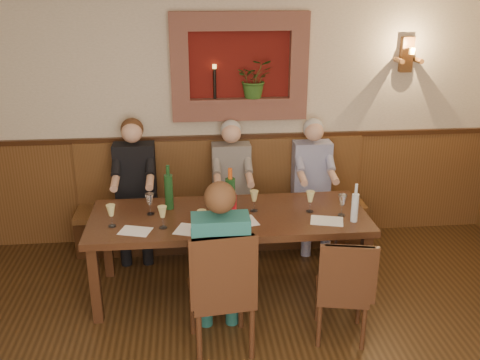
% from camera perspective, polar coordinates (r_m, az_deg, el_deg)
% --- Properties ---
extents(room_shell, '(6.04, 6.04, 2.82)m').
position_cam_1_polar(room_shell, '(2.51, 2.01, 2.64)').
color(room_shell, '#C7B697').
rests_on(room_shell, ground).
extents(wall_niche, '(1.36, 0.30, 1.06)m').
position_cam_1_polar(wall_niche, '(5.41, 0.40, 11.49)').
color(wall_niche, '#5B110D').
rests_on(wall_niche, ground).
extents(wall_sconce, '(0.25, 0.20, 0.35)m').
position_cam_1_polar(wall_sconce, '(5.79, 17.40, 12.56)').
color(wall_sconce, brown).
rests_on(wall_sconce, ground).
extents(dining_table, '(2.40, 0.90, 0.75)m').
position_cam_1_polar(dining_table, '(4.67, -1.16, -4.57)').
color(dining_table, '#381B10').
rests_on(dining_table, ground).
extents(bench, '(3.00, 0.45, 1.11)m').
position_cam_1_polar(bench, '(5.67, -1.90, -3.71)').
color(bench, '#381E0F').
rests_on(bench, ground).
extents(chair_near_left, '(0.50, 0.50, 1.03)m').
position_cam_1_polar(chair_near_left, '(4.16, -1.99, -14.05)').
color(chair_near_left, '#381B10').
rests_on(chair_near_left, ground).
extents(chair_near_right, '(0.46, 0.46, 0.88)m').
position_cam_1_polar(chair_near_right, '(4.36, 10.65, -13.28)').
color(chair_near_right, '#381B10').
rests_on(chair_near_right, ground).
extents(person_bench_left, '(0.41, 0.50, 1.40)m').
position_cam_1_polar(person_bench_left, '(5.50, -11.02, -2.10)').
color(person_bench_left, black).
rests_on(person_bench_left, ground).
extents(person_bench_mid, '(0.39, 0.48, 1.36)m').
position_cam_1_polar(person_bench_mid, '(5.49, -0.85, -1.93)').
color(person_bench_mid, '#5F5957').
rests_on(person_bench_mid, ground).
extents(person_bench_right, '(0.39, 0.48, 1.35)m').
position_cam_1_polar(person_bench_right, '(5.62, 7.70, -1.60)').
color(person_bench_right, navy).
rests_on(person_bench_right, ground).
extents(person_chair_front, '(0.41, 0.50, 1.39)m').
position_cam_1_polar(person_chair_front, '(4.03, -2.10, -10.65)').
color(person_chair_front, navy).
rests_on(person_chair_front, ground).
extents(spittoon_bucket, '(0.29, 0.29, 0.25)m').
position_cam_1_polar(spittoon_bucket, '(4.43, -1.80, -3.15)').
color(spittoon_bucket, red).
rests_on(spittoon_bucket, dining_table).
extents(wine_bottle_green_a, '(0.10, 0.10, 0.45)m').
position_cam_1_polar(wine_bottle_green_a, '(4.50, -1.04, -1.90)').
color(wine_bottle_green_a, '#19471E').
rests_on(wine_bottle_green_a, dining_table).
extents(wine_bottle_green_b, '(0.09, 0.09, 0.41)m').
position_cam_1_polar(wine_bottle_green_b, '(4.74, -7.60, -1.16)').
color(wine_bottle_green_b, '#19471E').
rests_on(wine_bottle_green_b, dining_table).
extents(water_bottle, '(0.07, 0.07, 0.34)m').
position_cam_1_polar(water_bottle, '(4.57, 12.15, -2.80)').
color(water_bottle, silver).
rests_on(water_bottle, dining_table).
extents(tasting_sheet_a, '(0.29, 0.24, 0.00)m').
position_cam_1_polar(tasting_sheet_a, '(4.43, -11.11, -5.36)').
color(tasting_sheet_a, white).
rests_on(tasting_sheet_a, dining_table).
extents(tasting_sheet_b, '(0.35, 0.28, 0.00)m').
position_cam_1_polar(tasting_sheet_b, '(4.50, -0.16, -4.52)').
color(tasting_sheet_b, white).
rests_on(tasting_sheet_b, dining_table).
extents(tasting_sheet_c, '(0.31, 0.26, 0.00)m').
position_cam_1_polar(tasting_sheet_c, '(4.59, 9.25, -4.31)').
color(tasting_sheet_c, white).
rests_on(tasting_sheet_c, dining_table).
extents(tasting_sheet_d, '(0.36, 0.31, 0.00)m').
position_cam_1_polar(tasting_sheet_d, '(4.38, -4.85, -5.36)').
color(tasting_sheet_d, white).
rests_on(tasting_sheet_d, dining_table).
extents(wine_glass_0, '(0.08, 0.08, 0.19)m').
position_cam_1_polar(wine_glass_0, '(4.52, -13.56, -3.73)').
color(wine_glass_0, '#D0C77C').
rests_on(wine_glass_0, dining_table).
extents(wine_glass_1, '(0.08, 0.08, 0.19)m').
position_cam_1_polar(wine_glass_1, '(4.41, -8.25, -3.95)').
color(wine_glass_1, '#D0C77C').
rests_on(wine_glass_1, dining_table).
extents(wine_glass_2, '(0.08, 0.08, 0.19)m').
position_cam_1_polar(wine_glass_2, '(4.68, -9.60, -2.55)').
color(wine_glass_2, white).
rests_on(wine_glass_2, dining_table).
extents(wine_glass_3, '(0.08, 0.08, 0.19)m').
position_cam_1_polar(wine_glass_3, '(4.30, -4.08, -4.42)').
color(wine_glass_3, '#D0C77C').
rests_on(wine_glass_3, dining_table).
extents(wine_glass_4, '(0.08, 0.08, 0.19)m').
position_cam_1_polar(wine_glass_4, '(4.68, 10.83, -2.65)').
color(wine_glass_4, white).
rests_on(wine_glass_4, dining_table).
extents(wine_glass_5, '(0.08, 0.08, 0.19)m').
position_cam_1_polar(wine_glass_5, '(4.68, 1.52, -2.25)').
color(wine_glass_5, '#D0C77C').
rests_on(wine_glass_5, dining_table).
extents(wine_glass_6, '(0.08, 0.08, 0.19)m').
position_cam_1_polar(wine_glass_6, '(4.70, 7.49, -2.31)').
color(wine_glass_6, '#D0C77C').
rests_on(wine_glass_6, dining_table).
extents(wine_glass_7, '(0.08, 0.08, 0.19)m').
position_cam_1_polar(wine_glass_7, '(4.47, -1.09, -3.36)').
color(wine_glass_7, '#D0C77C').
rests_on(wine_glass_7, dining_table).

